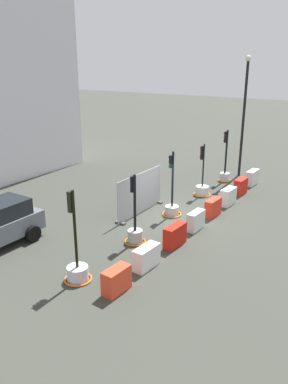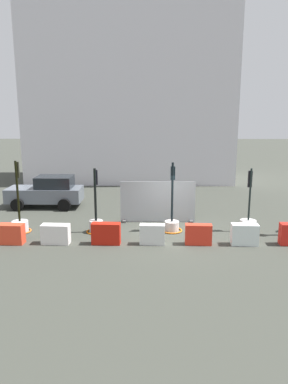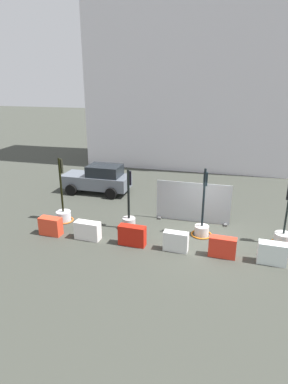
{
  "view_description": "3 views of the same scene",
  "coord_description": "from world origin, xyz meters",
  "views": [
    {
      "loc": [
        -14.93,
        -7.86,
        6.97
      ],
      "look_at": [
        -1.9,
        0.71,
        1.62
      ],
      "focal_mm": 36.02,
      "sensor_mm": 36.0,
      "label": 1
    },
    {
      "loc": [
        -1.06,
        -15.22,
        5.16
      ],
      "look_at": [
        -1.26,
        0.27,
        1.8
      ],
      "focal_mm": 34.12,
      "sensor_mm": 36.0,
      "label": 2
    },
    {
      "loc": [
        0.91,
        -13.07,
        6.67
      ],
      "look_at": [
        -2.63,
        0.1,
        1.9
      ],
      "focal_mm": 30.51,
      "sensor_mm": 36.0,
      "label": 3
    }
  ],
  "objects": [
    {
      "name": "traffic_light_2",
      "position": [
        -0.03,
        0.36,
        0.48
      ],
      "size": [
        0.94,
        0.94,
        3.09
      ],
      "color": "beige",
      "rests_on": "ground_plane"
    },
    {
      "name": "construction_barrier_6",
      "position": [
        4.67,
        -1.3,
        0.44
      ],
      "size": [
        0.99,
        0.48,
        0.87
      ],
      "color": "red",
      "rests_on": "ground_plane"
    },
    {
      "name": "construction_barrier_5",
      "position": [
        2.77,
        -1.34,
        0.43
      ],
      "size": [
        1.08,
        0.51,
        0.85
      ],
      "color": "silver",
      "rests_on": "ground_plane"
    },
    {
      "name": "traffic_light_1",
      "position": [
        -3.38,
        0.17,
        0.49
      ],
      "size": [
        0.87,
        0.87,
        2.85
      ],
      "color": "#B5ABAB",
      "rests_on": "ground_plane"
    },
    {
      "name": "traffic_light_3",
      "position": [
        3.37,
        0.39,
        0.41
      ],
      "size": [
        0.93,
        0.93,
        2.83
      ],
      "color": "silver",
      "rests_on": "ground_plane"
    },
    {
      "name": "site_fence_panel",
      "position": [
        -0.62,
        1.76,
        0.94
      ],
      "size": [
        3.58,
        0.5,
        1.98
      ],
      "color": "#9CA2A7",
      "rests_on": "ground_plane"
    },
    {
      "name": "street_lamp_post",
      "position": [
        8.12,
        0.04,
        4.23
      ],
      "size": [
        0.36,
        0.36,
        7.26
      ],
      "color": "black",
      "rests_on": "ground_plane"
    },
    {
      "name": "construction_barrier_1",
      "position": [
        -4.8,
        -1.3,
        0.4
      ],
      "size": [
        1.14,
        0.51,
        0.8
      ],
      "color": "silver",
      "rests_on": "ground_plane"
    },
    {
      "name": "construction_barrier_7",
      "position": [
        6.69,
        -1.28,
        0.43
      ],
      "size": [
        1.15,
        0.47,
        0.87
      ],
      "color": "silver",
      "rests_on": "ground_plane"
    },
    {
      "name": "construction_barrier_3",
      "position": [
        -0.91,
        -1.32,
        0.41
      ],
      "size": [
        1.02,
        0.43,
        0.82
      ],
      "color": "silver",
      "rests_on": "ground_plane"
    },
    {
      "name": "traffic_light_4",
      "position": [
        6.48,
        0.36,
        0.59
      ],
      "size": [
        0.77,
        0.77,
        3.12
      ],
      "color": "silver",
      "rests_on": "ground_plane"
    },
    {
      "name": "ground_plane",
      "position": [
        0.0,
        0.0,
        0.0
      ],
      "size": [
        120.0,
        120.0,
        0.0
      ],
      "primitive_type": "plane",
      "color": "#393C34"
    },
    {
      "name": "construction_barrier_4",
      "position": [
        0.93,
        -1.32,
        0.41
      ],
      "size": [
        1.07,
        0.43,
        0.83
      ],
      "color": "red",
      "rests_on": "ground_plane"
    },
    {
      "name": "traffic_light_0",
      "position": [
        -6.75,
        0.17,
        0.46
      ],
      "size": [
        0.95,
        0.95,
        3.17
      ],
      "color": "silver",
      "rests_on": "ground_plane"
    },
    {
      "name": "construction_barrier_2",
      "position": [
        -2.77,
        -1.32,
        0.43
      ],
      "size": [
        1.16,
        0.47,
        0.87
      ],
      "color": "red",
      "rests_on": "ground_plane"
    },
    {
      "name": "construction_barrier_0",
      "position": [
        -6.58,
        -1.33,
        0.41
      ],
      "size": [
        1.02,
        0.51,
        0.81
      ],
      "color": "#E54025",
      "rests_on": "ground_plane"
    }
  ]
}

